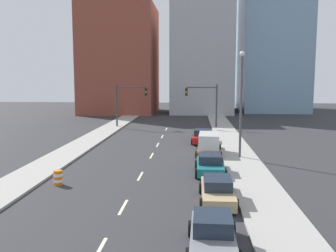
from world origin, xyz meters
TOP-DOWN VIEW (x-y plane):
  - sidewalk_left at (-7.72, 49.01)m, footprint 3.07×98.02m
  - sidewalk_right at (7.72, 49.01)m, footprint 3.07×98.02m
  - lane_stripe_at_8m at (0.00, 7.72)m, footprint 0.16×2.40m
  - lane_stripe_at_13m at (0.00, 12.85)m, footprint 0.16×2.40m
  - lane_stripe_at_19m at (0.00, 19.25)m, footprint 0.16×2.40m
  - lane_stripe_at_26m at (0.00, 26.30)m, footprint 0.16×2.40m
  - lane_stripe_at_32m at (0.00, 31.82)m, footprint 0.16×2.40m
  - lane_stripe_at_37m at (0.00, 37.42)m, footprint 0.16×2.40m
  - lane_stripe_at_44m at (0.00, 44.01)m, footprint 0.16×2.40m
  - building_brick_left at (-11.06, 68.75)m, footprint 14.00×16.00m
  - building_office_center at (5.15, 72.75)m, footprint 12.00×20.00m
  - building_glass_right at (19.95, 76.75)m, footprint 13.00×20.00m
  - traffic_signal_left at (-5.80, 45.39)m, footprint 4.44×0.35m
  - traffic_signal_right at (5.54, 45.39)m, footprint 4.44×0.35m
  - traffic_barrel at (-4.99, 16.72)m, footprint 0.56×0.56m
  - street_lamp at (7.70, 25.59)m, footprint 0.44×0.44m
  - sedan_gray at (4.53, 8.01)m, footprint 2.09×4.30m
  - sedan_tan at (5.09, 14.13)m, footprint 2.02×4.77m
  - sedan_teal at (4.92, 20.27)m, footprint 2.14×4.27m
  - box_truck_brown at (5.11, 27.22)m, footprint 2.47×5.72m
  - sedan_red at (4.63, 33.46)m, footprint 2.36×4.63m

SIDE VIEW (x-z plane):
  - lane_stripe_at_8m at x=0.00m, z-range 0.00..0.01m
  - lane_stripe_at_13m at x=0.00m, z-range 0.00..0.01m
  - lane_stripe_at_19m at x=0.00m, z-range 0.00..0.01m
  - lane_stripe_at_26m at x=0.00m, z-range 0.00..0.01m
  - lane_stripe_at_32m at x=0.00m, z-range 0.00..0.01m
  - lane_stripe_at_37m at x=0.00m, z-range 0.00..0.01m
  - lane_stripe_at_44m at x=0.00m, z-range 0.00..0.01m
  - sidewalk_left at x=-7.72m, z-range 0.00..0.16m
  - sidewalk_right at x=7.72m, z-range 0.00..0.16m
  - traffic_barrel at x=-4.99m, z-range 0.00..0.95m
  - sedan_tan at x=5.09m, z-range -0.05..1.32m
  - sedan_teal at x=4.92m, z-range -0.05..1.37m
  - sedan_red at x=4.63m, z-range -0.06..1.38m
  - sedan_gray at x=4.53m, z-range -0.06..1.44m
  - box_truck_brown at x=5.11m, z-range -0.05..1.88m
  - traffic_signal_left at x=-5.80m, z-range 0.91..6.93m
  - traffic_signal_right at x=5.54m, z-range 0.91..6.93m
  - street_lamp at x=7.70m, z-range 0.68..9.79m
  - building_brick_left at x=-11.06m, z-range 0.00..21.02m
  - building_office_center at x=5.15m, z-range 0.00..27.75m
  - building_glass_right at x=19.95m, z-range 0.00..29.99m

